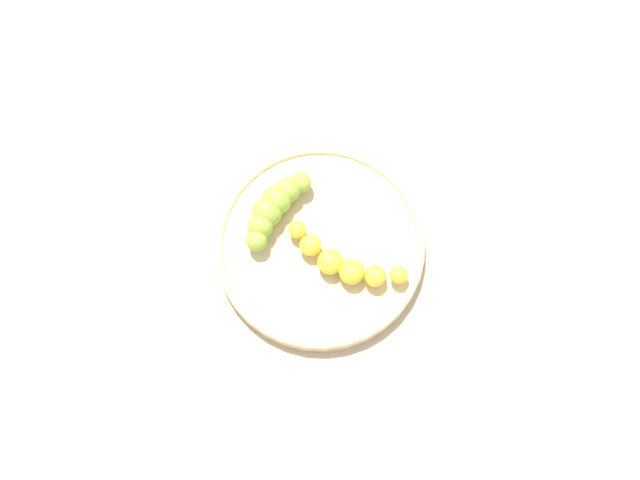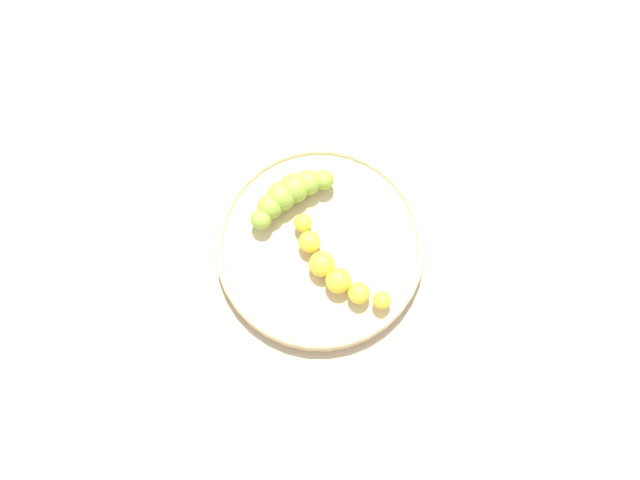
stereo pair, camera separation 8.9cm
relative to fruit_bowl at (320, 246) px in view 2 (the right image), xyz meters
The scene contains 4 objects.
ground_plane 0.01m from the fruit_bowl, ahead, with size 2.40×2.40×0.00m, color tan.
fruit_bowl is the anchor object (origin of this frame).
banana_yellow 0.04m from the fruit_bowl, 20.08° to the left, with size 0.12×0.10×0.03m.
banana_green 0.07m from the fruit_bowl, 151.39° to the right, with size 0.07×0.10×0.04m.
Camera 2 is at (0.25, -0.02, 0.90)m, focal length 43.61 mm.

